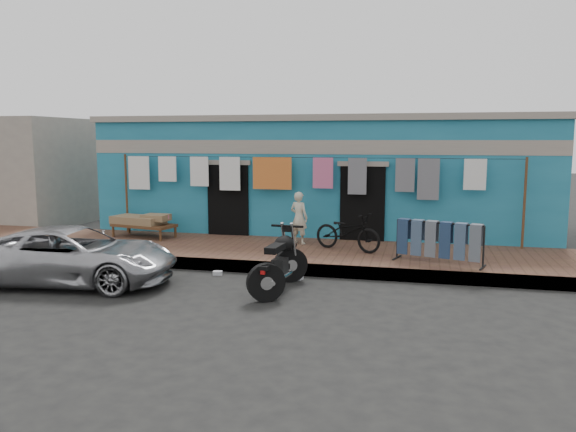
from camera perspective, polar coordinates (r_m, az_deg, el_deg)
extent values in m
plane|color=black|center=(10.10, -2.66, -8.00)|extent=(80.00, 80.00, 0.00)
cube|color=brown|center=(12.89, 1.03, -3.93)|extent=(28.00, 3.00, 0.25)
cube|color=gray|center=(11.52, -0.52, -5.36)|extent=(28.00, 0.10, 0.25)
cube|color=#1E6A88|center=(16.59, 4.02, 3.83)|extent=(12.00, 5.00, 3.20)
cube|color=#9E9384|center=(14.15, 2.42, 7.01)|extent=(12.00, 0.14, 0.35)
cube|color=#9E9384|center=(16.56, 4.08, 9.64)|extent=(12.20, 5.20, 0.16)
cube|color=black|center=(14.75, -6.09, 1.16)|extent=(1.10, 0.10, 2.10)
cube|color=black|center=(13.99, 7.56, 0.77)|extent=(1.10, 0.10, 2.10)
cube|color=#9E9384|center=(21.34, -26.62, 4.18)|extent=(6.00, 5.00, 3.40)
cylinder|color=brown|center=(15.68, -16.08, 2.21)|extent=(0.06, 0.06, 2.10)
cylinder|color=brown|center=(13.85, 22.89, 1.20)|extent=(0.06, 0.06, 2.10)
cylinder|color=black|center=(13.85, 2.17, 5.96)|extent=(10.00, 0.01, 0.01)
cube|color=silver|center=(15.45, -14.90, 4.26)|extent=(0.60, 0.02, 0.88)
cube|color=silver|center=(15.07, -12.16, 4.69)|extent=(0.50, 0.02, 0.66)
cube|color=silver|center=(14.71, -9.00, 4.49)|extent=(0.50, 0.02, 0.76)
cube|color=silver|center=(14.42, -5.94, 4.30)|extent=(0.55, 0.02, 0.85)
cube|color=#CC4C26|center=(14.09, -1.63, 4.36)|extent=(1.00, 0.02, 0.80)
cube|color=#C55B83|center=(13.81, 3.57, 4.38)|extent=(0.50, 0.02, 0.75)
cube|color=slate|center=(13.69, 7.05, 4.03)|extent=(0.45, 0.02, 0.88)
cube|color=slate|center=(13.61, 11.80, 4.09)|extent=(0.45, 0.02, 0.80)
cube|color=slate|center=(13.61, 14.07, 3.64)|extent=(0.50, 0.02, 0.97)
cube|color=silver|center=(13.66, 18.47, 4.03)|extent=(0.50, 0.02, 0.72)
imported|color=#A9A9AE|center=(11.48, -21.03, -3.70)|extent=(4.19, 2.31, 1.13)
imported|color=beige|center=(13.44, 1.12, -0.18)|extent=(0.53, 0.44, 1.26)
imported|color=black|center=(12.70, 6.09, -1.16)|extent=(1.72, 1.16, 1.05)
cube|color=silver|center=(11.58, -7.16, -5.77)|extent=(0.21, 0.18, 0.08)
cube|color=silver|center=(11.11, 1.12, -6.30)|extent=(0.16, 0.19, 0.08)
cube|color=silver|center=(11.23, -1.41, -6.13)|extent=(0.26, 0.28, 0.09)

